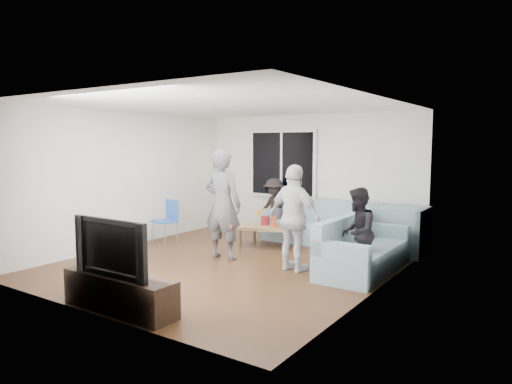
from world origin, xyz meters
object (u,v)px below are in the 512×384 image
Objects in this scene: spectator_back at (274,208)px; tv_console at (120,293)px; coffee_table at (269,236)px; sofa_back_section at (321,222)px; side_chair at (165,222)px; player_left at (223,204)px; sofa_right_section at (364,245)px; floor_lamp at (221,196)px; player_right at (294,218)px; spectator_right at (357,232)px; television at (118,246)px.

tv_console is (0.79, -4.80, -0.41)m from spectator_back.
tv_console is (0.39, -3.95, 0.02)m from coffee_table.
side_chair reaches higher than sofa_back_section.
coffee_table is at bearing -103.06° from player_left.
sofa_right_section is 1.28× the size of floor_lamp.
sofa_back_section is at bearing 86.18° from tv_console.
player_right is 1.24× the size of spectator_right.
sofa_back_section is at bearing 46.13° from side_chair.
side_chair is 3.80m from television.
spectator_right is (4.07, -0.08, 0.24)m from side_chair.
floor_lamp is at bearing 115.05° from television.
spectator_right is 3.49m from tv_console.
sofa_back_section is at bearing -1.80° from floor_lamp.
player_right reaches higher than coffee_table.
spectator_right is at bearing -23.91° from spectator_back.
player_right is 2.90m from tv_console.
player_left is at bearing -71.46° from spectator_back.
spectator_right is (4.07, -1.90, -0.11)m from floor_lamp.
sofa_right_section is at bearing -17.63° from coffee_table.
side_chair is at bearing -90.00° from floor_lamp.
sofa_back_section is 3.12m from side_chair.
floor_lamp is at bearing 115.05° from tv_console.
coffee_table is (-2.19, 0.70, -0.22)m from sofa_right_section.
player_left is at bearing -51.26° from floor_lamp.
television reaches higher than tv_console.
player_right is (1.41, 0.00, -0.11)m from player_left.
coffee_table is at bearing -127.20° from spectator_right.
sofa_back_section is at bearing 10.06° from spectator_back.
tv_console is 1.34× the size of television.
player_left is 1.51× the size of spectator_back.
spectator_back is at bearing -1.98° from floor_lamp.
tv_console is at bearing -69.06° from spectator_back.
television is at bearing -69.06° from spectator_back.
floor_lamp is at bearing 154.29° from coffee_table.
spectator_right is 1.12× the size of television.
side_chair reaches higher than coffee_table.
sofa_back_section is 1.21× the size of player_left.
coffee_table is at bearing -53.26° from spectator_back.
television is at bearing -44.17° from spectator_right.
player_left is at bearing 103.53° from sofa_right_section.
floor_lamp reaches higher than side_chair.
spectator_back is at bearing -41.42° from player_right.
spectator_back is (-1.66, 2.11, -0.21)m from player_right.
coffee_table is 0.92× the size of television.
player_left is 1.18× the size of tv_console.
side_chair is at bearing -146.06° from sofa_back_section.
side_chair is 0.55× the size of floor_lamp.
player_right is at bearing -40.10° from spectator_back.
floor_lamp is 3.81m from player_right.
television is (0.53, -2.69, -0.16)m from player_left.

